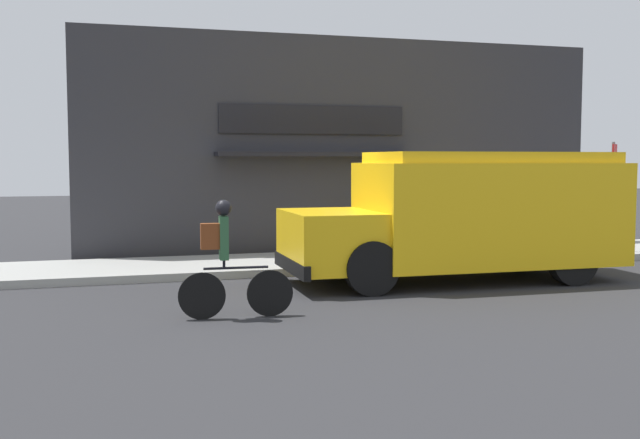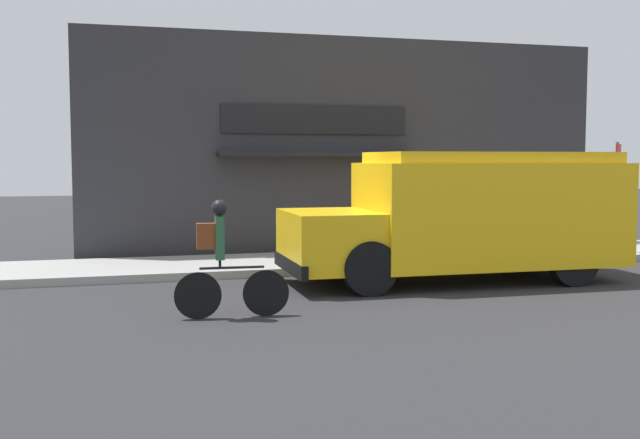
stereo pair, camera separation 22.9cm
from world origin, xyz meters
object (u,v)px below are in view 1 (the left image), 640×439
object	(u,v)px
school_bus	(468,214)
cyclist	(227,260)
trash_bin	(353,235)
stop_sign_post	(613,178)

from	to	relation	value
school_bus	cyclist	bearing A→B (deg)	-156.44
cyclist	trash_bin	world-z (taller)	cyclist
school_bus	cyclist	world-z (taller)	school_bus
school_bus	cyclist	size ratio (longest dim) A/B	3.68
school_bus	trash_bin	distance (m)	3.62
cyclist	stop_sign_post	world-z (taller)	stop_sign_post
stop_sign_post	trash_bin	size ratio (longest dim) A/B	3.18
school_bus	stop_sign_post	distance (m)	5.06
school_bus	stop_sign_post	size ratio (longest dim) A/B	2.49
stop_sign_post	trash_bin	world-z (taller)	stop_sign_post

